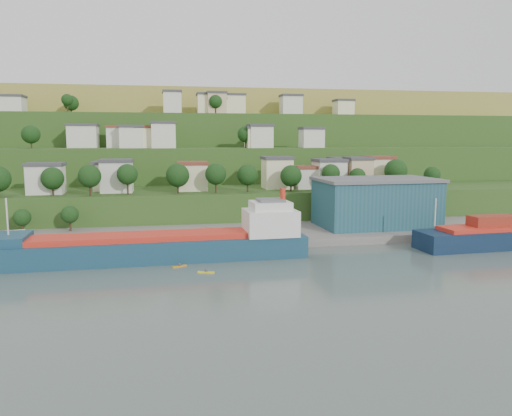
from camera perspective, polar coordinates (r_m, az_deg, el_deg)
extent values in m
plane|color=#485853|center=(98.71, -2.75, -6.79)|extent=(500.00, 500.00, 0.00)
cube|color=slate|center=(129.36, 4.41, -3.29)|extent=(220.00, 26.00, 4.00)
cube|color=#284719|center=(153.25, -5.54, -1.56)|extent=(260.00, 32.00, 20.00)
cube|color=#284719|center=(182.83, -6.34, -0.05)|extent=(280.00, 32.00, 44.00)
cube|color=#284719|center=(212.53, -6.92, 1.04)|extent=(300.00, 32.00, 70.00)
cube|color=olive|center=(286.06, -7.83, 2.76)|extent=(360.00, 120.00, 96.00)
cube|color=silver|center=(149.31, -22.88, 2.97)|extent=(9.29, 7.10, 7.72)
cube|color=#3F3F44|center=(149.06, -22.97, 4.62)|extent=(9.89, 7.70, 0.90)
cube|color=#F5EAB9|center=(153.72, -16.46, 3.39)|extent=(8.43, 8.32, 7.70)
cube|color=#3F3F44|center=(153.47, -16.52, 4.99)|extent=(9.03, 8.92, 0.90)
cube|color=silver|center=(147.46, -15.62, 3.41)|extent=(8.66, 7.91, 8.54)
cube|color=#3F3F44|center=(147.20, -15.68, 5.24)|extent=(9.26, 8.51, 0.90)
cube|color=#F5EAB9|center=(148.68, -7.27, 3.49)|extent=(8.30, 8.95, 7.61)
cube|color=brown|center=(148.43, -7.30, 5.12)|extent=(8.90, 9.55, 0.90)
cube|color=#F5EAB9|center=(153.29, 2.42, 3.91)|extent=(8.26, 8.58, 8.88)
cube|color=#3F3F44|center=(153.04, 2.43, 5.73)|extent=(8.86, 9.18, 0.90)
cube|color=silver|center=(154.26, 5.85, 3.38)|extent=(7.55, 7.46, 6.08)
cube|color=brown|center=(154.03, 5.87, 4.67)|extent=(8.15, 8.06, 0.90)
cube|color=silver|center=(155.09, 8.35, 3.75)|extent=(8.52, 8.80, 8.17)
cube|color=#3F3F44|center=(154.84, 8.38, 5.42)|extent=(9.12, 9.40, 0.90)
cube|color=silver|center=(164.26, 10.13, 3.97)|extent=(9.29, 8.43, 8.37)
cube|color=#3F3F44|center=(164.02, 10.17, 5.58)|extent=(9.89, 9.03, 0.90)
cube|color=#D3B488|center=(158.36, 11.56, 3.84)|extent=(7.11, 7.76, 8.67)
cube|color=#3F3F44|center=(158.12, 11.61, 5.57)|extent=(7.71, 8.36, 0.90)
cube|color=#F5EAB9|center=(164.05, 13.78, 3.94)|extent=(8.31, 7.80, 8.81)
cube|color=brown|center=(163.81, 13.83, 5.63)|extent=(8.91, 8.40, 0.90)
cube|color=silver|center=(188.73, -19.14, 7.67)|extent=(9.96, 8.54, 7.59)
cube|color=#3F3F44|center=(188.79, -19.20, 8.96)|extent=(10.56, 9.14, 0.90)
cube|color=silver|center=(184.70, -15.35, 7.73)|extent=(8.25, 7.14, 6.95)
cube|color=brown|center=(184.76, -15.39, 8.95)|extent=(8.85, 7.74, 0.90)
cube|color=silver|center=(178.94, -14.03, 7.79)|extent=(7.81, 7.09, 6.98)
cube|color=#3F3F44|center=(178.99, -14.07, 9.05)|extent=(8.41, 7.69, 0.90)
cube|color=silver|center=(180.28, -12.56, 7.81)|extent=(7.77, 7.05, 6.85)
cube|color=#3F3F44|center=(180.34, -12.60, 9.04)|extent=(8.37, 7.65, 0.90)
cube|color=#F5EAB9|center=(179.18, -12.29, 7.81)|extent=(8.17, 7.59, 6.82)
cube|color=brown|center=(179.23, -12.33, 9.05)|extent=(8.77, 8.19, 0.90)
cube|color=silver|center=(176.46, -10.52, 8.09)|extent=(8.06, 8.77, 8.22)
cube|color=#3F3F44|center=(176.55, -10.56, 9.57)|extent=(8.66, 9.37, 0.90)
cube|color=#F5EAB9|center=(178.46, 0.17, 7.96)|extent=(8.10, 8.71, 6.64)
cube|color=#3F3F44|center=(178.51, 0.17, 9.17)|extent=(8.70, 9.31, 0.90)
cube|color=silver|center=(178.26, 0.45, 8.07)|extent=(7.98, 8.92, 7.31)
cube|color=#3F3F44|center=(178.32, 0.45, 9.39)|extent=(8.58, 9.52, 0.90)
cube|color=silver|center=(183.39, 6.36, 7.89)|extent=(7.75, 7.27, 6.50)
cube|color=#3F3F44|center=(183.43, 6.38, 9.04)|extent=(8.35, 7.87, 0.90)
cube|color=silver|center=(219.78, -25.97, 10.49)|extent=(7.99, 8.64, 6.19)
cube|color=#3F3F44|center=(220.02, -26.03, 11.41)|extent=(8.59, 9.24, 0.90)
cube|color=silver|center=(209.58, -9.55, 11.67)|extent=(7.15, 8.55, 8.65)
cube|color=#3F3F44|center=(209.97, -9.58, 12.97)|extent=(7.75, 9.15, 0.90)
cube|color=#F5EAB9|center=(211.06, -5.55, 11.62)|extent=(8.47, 8.55, 7.98)
cube|color=#3F3F44|center=(211.41, -5.57, 12.82)|extent=(9.07, 9.15, 0.90)
cube|color=#D3B488|center=(209.26, -4.55, 11.71)|extent=(7.58, 8.48, 8.33)
cube|color=#3F3F44|center=(209.62, -4.57, 12.97)|extent=(8.18, 9.08, 0.90)
cube|color=silver|center=(214.51, -4.48, 11.34)|extent=(7.07, 8.66, 6.25)
cube|color=#3F3F44|center=(214.76, -4.49, 12.29)|extent=(7.67, 9.26, 0.90)
cube|color=#F5EAB9|center=(216.70, -2.62, 11.58)|extent=(9.48, 7.98, 8.24)
cube|color=#3F3F44|center=(217.05, -2.63, 12.78)|extent=(10.08, 8.58, 0.90)
cube|color=silver|center=(222.45, 4.01, 11.50)|extent=(8.75, 7.39, 8.42)
cube|color=#3F3F44|center=(222.80, 4.02, 12.69)|extent=(9.35, 7.99, 0.90)
cube|color=#F5EAB9|center=(229.82, 9.95, 11.07)|extent=(7.69, 7.51, 6.72)
cube|color=#3F3F44|center=(230.08, 9.98, 12.02)|extent=(8.29, 8.11, 0.90)
cylinder|color=#382619|center=(144.12, -22.18, 1.91)|extent=(0.50, 0.50, 2.98)
sphere|color=black|center=(143.86, -22.24, 3.16)|extent=(6.01, 6.01, 6.01)
cylinder|color=#382619|center=(139.76, -18.42, 2.06)|extent=(0.50, 0.50, 3.63)
sphere|color=black|center=(139.48, -18.48, 3.48)|extent=(6.04, 6.04, 6.04)
cylinder|color=#382619|center=(140.07, -14.45, 2.30)|extent=(0.50, 0.50, 4.01)
sphere|color=black|center=(139.78, -14.50, 3.75)|extent=(5.62, 5.62, 5.62)
cylinder|color=#382619|center=(140.81, -8.91, 2.32)|extent=(0.50, 0.50, 3.25)
sphere|color=black|center=(140.53, -8.94, 3.71)|extent=(6.51, 6.51, 6.51)
cylinder|color=#382619|center=(140.49, -4.61, 2.47)|extent=(0.50, 0.50, 3.67)
sphere|color=black|center=(140.21, -4.62, 3.88)|extent=(5.98, 5.98, 5.98)
cylinder|color=#382619|center=(142.94, -0.97, 2.50)|extent=(0.50, 0.50, 3.23)
sphere|color=black|center=(142.67, -0.98, 3.80)|extent=(5.98, 5.98, 5.98)
cylinder|color=#382619|center=(145.06, 4.01, 2.46)|extent=(0.50, 0.50, 2.75)
sphere|color=black|center=(144.80, 4.02, 3.68)|extent=(6.25, 6.25, 6.25)
cylinder|color=#382619|center=(148.42, 8.51, 2.67)|extent=(0.50, 0.50, 3.57)
sphere|color=black|center=(148.17, 8.54, 3.94)|extent=(5.44, 5.44, 5.44)
cylinder|color=#382619|center=(151.26, 11.50, 2.54)|extent=(0.50, 0.50, 2.75)
sphere|color=black|center=(151.04, 11.53, 3.57)|extent=(4.89, 4.89, 4.89)
cylinder|color=#382619|center=(156.95, 15.64, 2.77)|extent=(0.50, 0.50, 3.68)
sphere|color=black|center=(156.69, 15.69, 4.13)|extent=(6.91, 6.91, 6.91)
cylinder|color=#382619|center=(158.86, 19.43, 2.56)|extent=(0.50, 0.50, 3.08)
sphere|color=black|center=(158.64, 19.48, 3.60)|extent=(4.90, 4.90, 4.90)
cylinder|color=#382619|center=(176.95, -1.20, 7.40)|extent=(0.50, 0.50, 3.16)
sphere|color=black|center=(176.96, -1.20, 8.42)|extent=(5.74, 5.74, 5.74)
cylinder|color=#382619|center=(188.54, 0.40, 7.38)|extent=(0.50, 0.50, 2.88)
sphere|color=black|center=(188.54, 0.40, 8.27)|extent=(5.37, 5.37, 5.37)
cylinder|color=#382619|center=(219.76, -20.34, 10.36)|extent=(0.50, 0.50, 2.91)
sphere|color=black|center=(219.94, -20.38, 11.18)|extent=(6.11, 6.11, 6.11)
cylinder|color=#382619|center=(204.79, -4.64, 11.13)|extent=(0.50, 0.50, 3.56)
sphere|color=black|center=(205.01, -4.65, 12.03)|extent=(5.32, 5.32, 5.32)
cylinder|color=#382619|center=(180.75, -24.29, 6.69)|extent=(0.50, 0.50, 2.92)
sphere|color=black|center=(180.75, -24.34, 7.67)|extent=(5.94, 5.94, 5.94)
cylinder|color=#382619|center=(210.38, -20.72, 10.62)|extent=(0.50, 0.50, 3.91)
sphere|color=black|center=(210.59, -20.76, 11.48)|extent=(4.51, 4.51, 4.51)
cube|color=navy|center=(106.10, -11.47, -5.15)|extent=(63.80, 12.06, 6.35)
cube|color=red|center=(105.39, -12.52, -3.20)|extent=(47.42, 9.71, 1.09)
cube|color=navy|center=(109.59, -26.42, -3.22)|extent=(7.58, 10.21, 1.81)
cube|color=silver|center=(107.21, 1.64, -1.64)|extent=(11.18, 9.42, 5.44)
cube|color=silver|center=(106.68, 1.65, 0.28)|extent=(8.40, 7.52, 1.81)
cube|color=#595B5E|center=(106.53, 1.65, 0.91)|extent=(5.62, 5.62, 0.54)
cylinder|color=red|center=(107.00, 3.08, 1.52)|extent=(1.12, 1.12, 2.72)
cylinder|color=silver|center=(108.87, -26.56, -0.88)|extent=(0.34, 0.34, 7.26)
cube|color=silver|center=(109.23, -24.98, -4.24)|extent=(13.03, 10.66, 0.23)
cylinder|color=silver|center=(119.80, 19.82, -0.45)|extent=(0.30, 0.30, 6.34)
cube|color=maroon|center=(128.00, 25.39, -1.31)|extent=(11.07, 5.04, 2.36)
cube|color=#1C4A54|center=(136.54, 13.51, 0.50)|extent=(30.55, 18.94, 12.00)
cube|color=#595B5E|center=(135.89, 13.60, 3.18)|extent=(31.59, 19.97, 0.80)
cube|color=silver|center=(125.87, -26.39, -3.11)|extent=(7.33, 4.69, 3.18)
cube|color=silver|center=(121.73, -24.61, -3.91)|extent=(4.38, 1.79, 0.86)
cube|color=orange|center=(100.15, -8.74, -6.59)|extent=(3.02, 1.69, 0.23)
sphere|color=#3F3F44|center=(100.05, -8.75, -6.38)|extent=(0.54, 0.54, 0.54)
cube|color=yellow|center=(95.06, -5.72, -7.32)|extent=(3.23, 1.58, 0.24)
sphere|color=#3F3F44|center=(94.96, -5.73, -7.08)|extent=(0.56, 0.56, 0.56)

